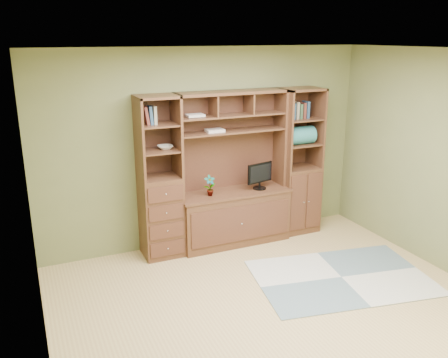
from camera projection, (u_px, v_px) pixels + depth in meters
name	position (u px, v px, depth m)	size (l,w,h in m)	color
room	(285.00, 191.00, 4.53)	(4.60, 4.10, 2.64)	tan
center_hutch	(234.00, 170.00, 6.24)	(1.54, 0.53, 2.05)	#4F2D1B
left_tower	(160.00, 178.00, 5.89)	(0.50, 0.45, 2.05)	#4F2D1B
right_tower	(299.00, 162.00, 6.67)	(0.55, 0.45, 2.05)	#4F2D1B
rug	(341.00, 277.00, 5.56)	(1.99, 1.33, 0.01)	#989E9D
monitor	(260.00, 171.00, 6.36)	(0.41, 0.18, 0.50)	black
orchid	(210.00, 186.00, 6.11)	(0.15, 0.10, 0.28)	#A55E37
magazines	(215.00, 131.00, 6.07)	(0.23, 0.17, 0.04)	beige
bowl	(165.00, 147.00, 5.81)	(0.19, 0.19, 0.05)	beige
blanket_teal	(299.00, 135.00, 6.49)	(0.42, 0.24, 0.24)	#2A6D6F
blanket_red	(304.00, 135.00, 6.68)	(0.33, 0.18, 0.18)	brown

